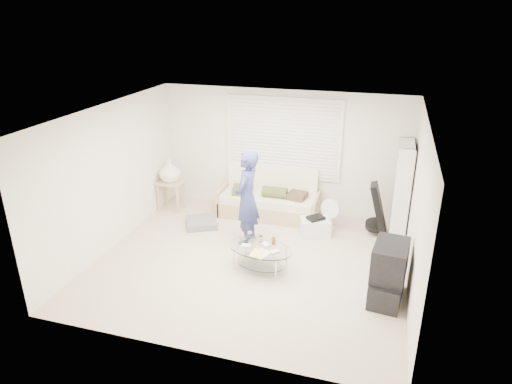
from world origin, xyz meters
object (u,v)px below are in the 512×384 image
(futon_sofa, at_px, (269,201))
(tv_unit, at_px, (388,273))
(coffee_table, at_px, (260,252))
(bookshelf, at_px, (401,190))

(futon_sofa, bearing_deg, tv_unit, -43.98)
(futon_sofa, distance_m, coffee_table, 2.09)
(bookshelf, height_order, coffee_table, bookshelf)
(bookshelf, xyz_separation_m, tv_unit, (-0.13, -2.16, -0.45))
(futon_sofa, height_order, tv_unit, futon_sofa)
(coffee_table, bearing_deg, futon_sofa, 101.14)
(bookshelf, bearing_deg, tv_unit, -93.32)
(bookshelf, xyz_separation_m, coffee_table, (-2.10, -1.91, -0.57))
(bookshelf, distance_m, tv_unit, 2.21)
(tv_unit, height_order, coffee_table, tv_unit)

